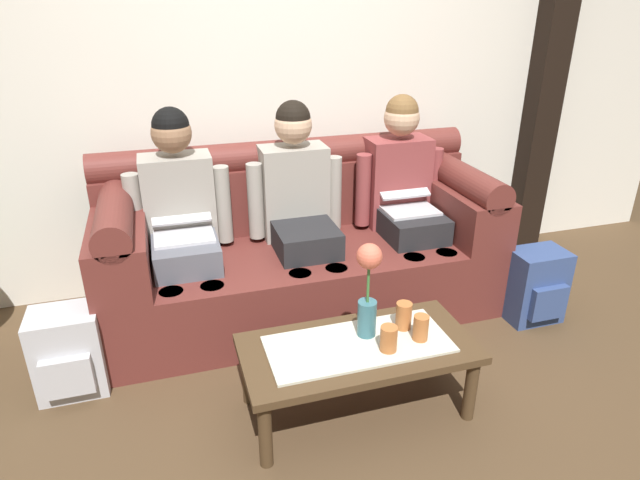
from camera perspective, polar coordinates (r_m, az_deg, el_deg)
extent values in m
plane|color=#4C3823|center=(2.51, 5.33, -19.81)|extent=(14.00, 14.00, 0.00)
cube|color=silver|center=(3.44, -4.89, 19.38)|extent=(6.00, 0.12, 2.90)
cube|color=black|center=(4.16, 23.09, 18.51)|extent=(0.20, 0.20, 2.90)
cube|color=maroon|center=(3.23, -1.81, -3.99)|extent=(2.24, 0.88, 0.42)
cube|color=maroon|center=(3.36, -3.39, 4.77)|extent=(2.24, 0.22, 0.40)
cylinder|color=maroon|center=(3.28, -3.50, 8.95)|extent=(2.24, 0.18, 0.18)
cube|color=maroon|center=(3.00, -20.21, -0.46)|extent=(0.28, 0.88, 0.28)
cylinder|color=maroon|center=(2.93, -20.73, 2.82)|extent=(0.18, 0.88, 0.18)
cube|color=maroon|center=(3.45, 14.03, 3.53)|extent=(0.28, 0.88, 0.28)
cylinder|color=maroon|center=(3.39, 14.35, 6.45)|extent=(0.18, 0.88, 0.18)
cube|color=#595B66|center=(2.97, -13.86, -1.31)|extent=(0.34, 0.40, 0.15)
cylinder|color=#595B66|center=(2.87, -14.90, -8.85)|extent=(0.12, 0.12, 0.42)
cylinder|color=#595B66|center=(2.88, -10.91, -8.35)|extent=(0.12, 0.12, 0.42)
cube|color=gray|center=(3.11, -14.55, 3.77)|extent=(0.38, 0.22, 0.54)
cylinder|color=gray|center=(3.09, -18.80, 2.64)|extent=(0.09, 0.09, 0.44)
cylinder|color=gray|center=(3.10, -10.13, 3.68)|extent=(0.09, 0.09, 0.44)
sphere|color=#936B4C|center=(2.98, -15.32, 10.75)|extent=(0.21, 0.21, 0.21)
sphere|color=black|center=(2.97, -15.41, 11.50)|extent=(0.19, 0.19, 0.19)
cube|color=silver|center=(2.95, -14.05, 0.31)|extent=(0.31, 0.22, 0.02)
cube|color=silver|center=(3.06, -14.45, 3.19)|extent=(0.31, 0.19, 0.11)
cube|color=black|center=(3.05, -14.43, 3.05)|extent=(0.27, 0.17, 0.09)
cube|color=#232326|center=(3.05, -1.58, 0.21)|extent=(0.34, 0.40, 0.15)
cylinder|color=#232326|center=(2.94, -2.04, -7.09)|extent=(0.12, 0.12, 0.42)
cylinder|color=#232326|center=(2.99, 1.69, -6.51)|extent=(0.12, 0.12, 0.42)
cube|color=gray|center=(3.20, -2.77, 5.09)|extent=(0.38, 0.22, 0.54)
cylinder|color=gray|center=(3.12, -6.77, 4.06)|extent=(0.09, 0.09, 0.44)
cylinder|color=gray|center=(3.23, 1.47, 4.93)|extent=(0.09, 0.09, 0.44)
sphere|color=tan|center=(3.07, -2.83, 11.94)|extent=(0.21, 0.21, 0.21)
sphere|color=black|center=(3.06, -2.85, 12.67)|extent=(0.19, 0.19, 0.19)
cube|color=#232326|center=(3.27, 9.54, 1.58)|extent=(0.34, 0.40, 0.15)
cylinder|color=#232326|center=(3.15, 9.59, -5.18)|extent=(0.12, 0.12, 0.42)
cylinder|color=#232326|center=(3.23, 12.79, -4.61)|extent=(0.12, 0.12, 0.42)
cube|color=brown|center=(3.41, 8.01, 6.11)|extent=(0.38, 0.22, 0.54)
cylinder|color=brown|center=(3.29, 4.53, 5.23)|extent=(0.09, 0.09, 0.44)
cylinder|color=brown|center=(3.48, 11.80, 5.88)|extent=(0.09, 0.09, 0.44)
sphere|color=tan|center=(3.29, 8.56, 12.54)|extent=(0.21, 0.21, 0.21)
sphere|color=brown|center=(3.28, 8.61, 13.23)|extent=(0.19, 0.19, 0.19)
cube|color=silver|center=(3.26, 9.49, 3.05)|extent=(0.31, 0.22, 0.02)
cube|color=silver|center=(3.35, 8.48, 5.63)|extent=(0.31, 0.20, 0.10)
cube|color=black|center=(3.34, 8.55, 5.51)|extent=(0.27, 0.17, 0.08)
cube|color=#47331E|center=(2.42, 4.01, -11.31)|extent=(1.02, 0.49, 0.04)
cube|color=beige|center=(2.41, 4.03, -10.84)|extent=(0.80, 0.35, 0.01)
cylinder|color=#47331E|center=(2.29, -5.76, -19.59)|extent=(0.06, 0.06, 0.32)
cylinder|color=#47331E|center=(2.57, 15.52, -14.82)|extent=(0.06, 0.06, 0.32)
cylinder|color=#47331E|center=(2.59, -7.59, -13.69)|extent=(0.06, 0.06, 0.32)
cylinder|color=#47331E|center=(2.84, 11.35, -10.18)|extent=(0.06, 0.06, 0.32)
cylinder|color=#336672|center=(2.42, 4.93, -8.17)|extent=(0.08, 0.08, 0.17)
cylinder|color=#3D7538|center=(2.33, 5.08, -4.56)|extent=(0.01, 0.01, 0.18)
sphere|color=#E0664C|center=(2.27, 5.20, -1.71)|extent=(0.11, 0.11, 0.11)
cylinder|color=#B26633|center=(2.35, 7.21, -10.22)|extent=(0.07, 0.07, 0.11)
cylinder|color=#B26633|center=(2.43, 10.52, -9.04)|extent=(0.07, 0.07, 0.12)
cylinder|color=#B26633|center=(2.50, 8.77, -7.85)|extent=(0.07, 0.07, 0.13)
cube|color=#B7B7BC|center=(2.86, -24.80, -10.58)|extent=(0.31, 0.24, 0.42)
cube|color=#B7B7BC|center=(2.77, -24.94, -12.89)|extent=(0.22, 0.05, 0.19)
cube|color=#33477A|center=(3.38, 21.59, -4.43)|extent=(0.31, 0.22, 0.43)
cube|color=#33477A|center=(3.31, 22.83, -6.10)|extent=(0.22, 0.05, 0.19)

